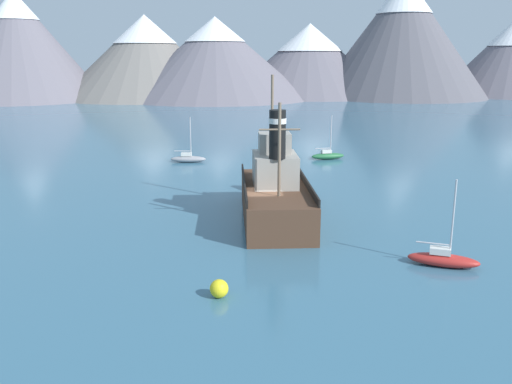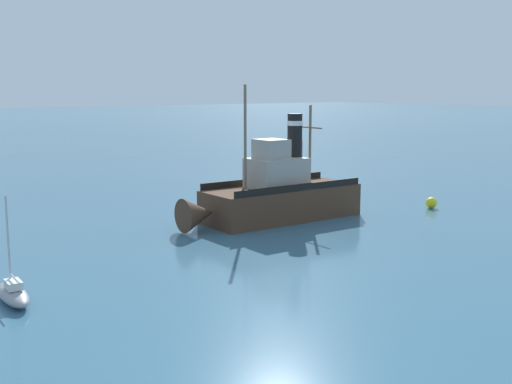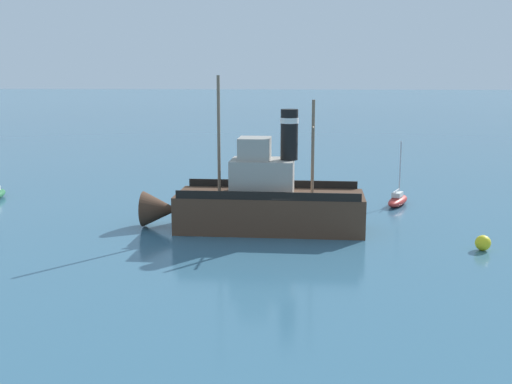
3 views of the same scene
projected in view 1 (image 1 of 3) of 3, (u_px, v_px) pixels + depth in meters
ground_plane at (262, 226)px, 36.75m from camera, size 600.00×600.00×0.00m
mountain_ridge at (244, 51)px, 147.77m from camera, size 199.97×61.13×32.50m
old_tugboat at (275, 192)px, 38.36m from camera, size 4.79×14.50×9.90m
sailboat_red at (443, 259)px, 29.60m from camera, size 3.92×2.52×4.90m
sailboat_green at (328, 155)px, 60.45m from camera, size 3.92×1.63×4.90m
sailboat_grey at (188, 158)px, 58.65m from camera, size 3.87×1.40×4.90m
mooring_buoy at (219, 289)px, 25.75m from camera, size 0.90×0.90×0.90m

